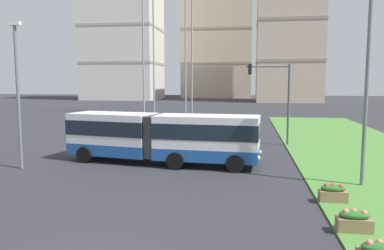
{
  "coord_description": "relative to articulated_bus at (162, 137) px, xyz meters",
  "views": [
    {
      "loc": [
        4.29,
        -8.24,
        4.98
      ],
      "look_at": [
        0.79,
        15.73,
        2.2
      ],
      "focal_mm": 35.69,
      "sensor_mm": 36.0,
      "label": 1
    }
  ],
  "objects": [
    {
      "name": "flower_planter_2",
      "position": [
        8.66,
        -6.43,
        -1.23
      ],
      "size": [
        1.1,
        0.56,
        0.74
      ],
      "color": "#937051",
      "rests_on": "grass_median"
    },
    {
      "name": "flower_planter_1",
      "position": [
        8.66,
        -9.61,
        -1.23
      ],
      "size": [
        1.1,
        0.56,
        0.74
      ],
      "color": "#937051",
      "rests_on": "grass_median"
    },
    {
      "name": "transmission_pylon",
      "position": [
        -6.44,
        33.23,
        14.12
      ],
      "size": [
        9.0,
        6.24,
        28.73
      ],
      "color": "gray",
      "rests_on": "ground"
    },
    {
      "name": "apartment_tower_west",
      "position": [
        -29.16,
        80.97,
        17.43
      ],
      "size": [
        19.58,
        17.52,
        38.12
      ],
      "color": "silver",
      "rests_on": "ground"
    },
    {
      "name": "car_silver_hatch",
      "position": [
        -5.2,
        9.24,
        -0.9
      ],
      "size": [
        4.45,
        2.13,
        1.58
      ],
      "color": "#B7BABF",
      "rests_on": "ground"
    },
    {
      "name": "apartment_tower_centre",
      "position": [
        14.8,
        74.76,
        17.1
      ],
      "size": [
        15.42,
        14.84,
        37.48
      ],
      "color": "#C6B299",
      "rests_on": "ground"
    },
    {
      "name": "traffic_light_far_right",
      "position": [
        7.23,
        7.9,
        2.62
      ],
      "size": [
        3.38,
        0.28,
        6.3
      ],
      "color": "#474C51",
      "rests_on": "ground"
    },
    {
      "name": "articulated_bus",
      "position": [
        0.0,
        0.0,
        0.0
      ],
      "size": [
        12.05,
        4.14,
        3.0
      ],
      "color": "white",
      "rests_on": "ground"
    },
    {
      "name": "streetlight_median",
      "position": [
        10.56,
        -3.67,
        3.7
      ],
      "size": [
        0.7,
        0.28,
        9.81
      ],
      "color": "slate",
      "rests_on": "ground"
    },
    {
      "name": "streetlight_left",
      "position": [
        -7.66,
        -2.5,
        2.91
      ],
      "size": [
        0.7,
        0.28,
        8.25
      ],
      "color": "slate",
      "rests_on": "ground"
    },
    {
      "name": "apartment_tower_westcentre",
      "position": [
        -4.31,
        97.91,
        23.22
      ],
      "size": [
        20.84,
        17.18,
        49.71
      ],
      "color": "#C6B299",
      "rests_on": "ground"
    }
  ]
}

